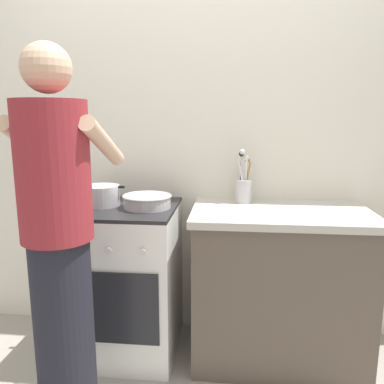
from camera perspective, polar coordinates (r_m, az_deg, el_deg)
ground at (r=2.43m, az=-1.61°, el=-24.43°), size 6.00×6.00×0.00m
back_wall at (r=2.46m, az=4.41°, el=7.34°), size 3.20×0.10×2.50m
countertop at (r=2.33m, az=12.74°, el=-13.42°), size 1.00×0.60×0.90m
stove_range at (r=2.39m, az=-9.74°, el=-12.72°), size 0.60×0.62×0.90m
pot at (r=2.30m, az=-13.43°, el=-0.52°), size 0.28×0.22×0.12m
mixing_bowl at (r=2.20m, az=-6.72°, el=-1.28°), size 0.28×0.28×0.08m
utensil_crock at (r=2.33m, az=7.73°, el=0.93°), size 0.10×0.10×0.33m
person at (r=1.75m, az=-19.21°, el=-7.84°), size 0.41×0.50×1.70m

